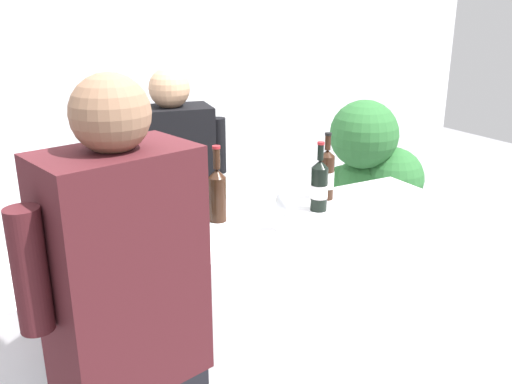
{
  "coord_description": "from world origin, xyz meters",
  "views": [
    {
      "loc": [
        -0.96,
        -1.94,
        1.89
      ],
      "look_at": [
        0.1,
        0.0,
        1.14
      ],
      "focal_mm": 38.62,
      "sensor_mm": 36.0,
      "label": 1
    }
  ],
  "objects_px": {
    "wine_bottle_4": "(195,205)",
    "potted_shrub": "(368,185)",
    "wine_bottle_3": "(115,229)",
    "wine_bottle_0": "(326,175)",
    "wine_glass": "(284,204)",
    "wine_bottle_5": "(217,192)",
    "person_server": "(176,229)",
    "wine_bottle_2": "(319,185)",
    "wine_bottle_1": "(174,204)"
  },
  "relations": [
    {
      "from": "wine_bottle_2",
      "to": "wine_bottle_5",
      "type": "bearing_deg",
      "value": 167.25
    },
    {
      "from": "wine_glass",
      "to": "potted_shrub",
      "type": "bearing_deg",
      "value": 37.4
    },
    {
      "from": "wine_bottle_4",
      "to": "person_server",
      "type": "bearing_deg",
      "value": 78.35
    },
    {
      "from": "potted_shrub",
      "to": "wine_bottle_5",
      "type": "bearing_deg",
      "value": -153.48
    },
    {
      "from": "wine_glass",
      "to": "wine_bottle_2",
      "type": "bearing_deg",
      "value": 27.56
    },
    {
      "from": "wine_bottle_2",
      "to": "wine_glass",
      "type": "xyz_separation_m",
      "value": [
        -0.28,
        -0.14,
        0.0
      ]
    },
    {
      "from": "wine_glass",
      "to": "wine_bottle_3",
      "type": "bearing_deg",
      "value": 174.7
    },
    {
      "from": "wine_bottle_4",
      "to": "wine_bottle_2",
      "type": "bearing_deg",
      "value": -0.49
    },
    {
      "from": "wine_bottle_2",
      "to": "potted_shrub",
      "type": "bearing_deg",
      "value": 39.7
    },
    {
      "from": "wine_bottle_0",
      "to": "wine_bottle_3",
      "type": "distance_m",
      "value": 1.1
    },
    {
      "from": "person_server",
      "to": "wine_bottle_3",
      "type": "bearing_deg",
      "value": -126.12
    },
    {
      "from": "wine_bottle_5",
      "to": "wine_bottle_1",
      "type": "bearing_deg",
      "value": -178.45
    },
    {
      "from": "wine_glass",
      "to": "potted_shrub",
      "type": "height_order",
      "value": "potted_shrub"
    },
    {
      "from": "wine_bottle_4",
      "to": "potted_shrub",
      "type": "xyz_separation_m",
      "value": [
        1.63,
        0.84,
        -0.41
      ]
    },
    {
      "from": "wine_bottle_2",
      "to": "wine_bottle_4",
      "type": "bearing_deg",
      "value": 179.51
    },
    {
      "from": "wine_bottle_3",
      "to": "wine_bottle_5",
      "type": "xyz_separation_m",
      "value": [
        0.5,
        0.19,
        0.0
      ]
    },
    {
      "from": "wine_bottle_1",
      "to": "wine_bottle_2",
      "type": "xyz_separation_m",
      "value": [
        0.67,
        -0.1,
        0.01
      ]
    },
    {
      "from": "wine_bottle_0",
      "to": "potted_shrub",
      "type": "distance_m",
      "value": 1.22
    },
    {
      "from": "person_server",
      "to": "wine_glass",
      "type": "bearing_deg",
      "value": -72.54
    },
    {
      "from": "wine_bottle_1",
      "to": "wine_glass",
      "type": "height_order",
      "value": "wine_bottle_1"
    },
    {
      "from": "wine_bottle_3",
      "to": "wine_bottle_4",
      "type": "height_order",
      "value": "wine_bottle_4"
    },
    {
      "from": "wine_bottle_1",
      "to": "wine_bottle_5",
      "type": "relative_size",
      "value": 0.98
    },
    {
      "from": "wine_bottle_2",
      "to": "wine_bottle_1",
      "type": "bearing_deg",
      "value": 171.48
    },
    {
      "from": "wine_bottle_4",
      "to": "person_server",
      "type": "height_order",
      "value": "person_server"
    },
    {
      "from": "wine_bottle_4",
      "to": "person_server",
      "type": "distance_m",
      "value": 0.65
    },
    {
      "from": "wine_bottle_3",
      "to": "wine_bottle_4",
      "type": "bearing_deg",
      "value": 13.66
    },
    {
      "from": "wine_bottle_1",
      "to": "wine_bottle_4",
      "type": "relative_size",
      "value": 0.97
    },
    {
      "from": "wine_bottle_4",
      "to": "potted_shrub",
      "type": "relative_size",
      "value": 0.26
    },
    {
      "from": "wine_bottle_2",
      "to": "potted_shrub",
      "type": "xyz_separation_m",
      "value": [
        1.02,
        0.84,
        -0.4
      ]
    },
    {
      "from": "wine_bottle_2",
      "to": "wine_bottle_3",
      "type": "relative_size",
      "value": 1.0
    },
    {
      "from": "wine_bottle_0",
      "to": "wine_bottle_3",
      "type": "xyz_separation_m",
      "value": [
        -1.08,
        -0.19,
        0.0
      ]
    },
    {
      "from": "wine_bottle_2",
      "to": "wine_bottle_3",
      "type": "bearing_deg",
      "value": -175.23
    },
    {
      "from": "wine_glass",
      "to": "person_server",
      "type": "distance_m",
      "value": 0.8
    },
    {
      "from": "wine_glass",
      "to": "potted_shrub",
      "type": "xyz_separation_m",
      "value": [
        1.29,
        0.99,
        -0.4
      ]
    },
    {
      "from": "wine_bottle_0",
      "to": "person_server",
      "type": "distance_m",
      "value": 0.83
    },
    {
      "from": "wine_glass",
      "to": "person_server",
      "type": "xyz_separation_m",
      "value": [
        -0.22,
        0.7,
        -0.32
      ]
    },
    {
      "from": "wine_bottle_0",
      "to": "wine_bottle_2",
      "type": "distance_m",
      "value": 0.17
    },
    {
      "from": "wine_glass",
      "to": "wine_bottle_5",
      "type": "bearing_deg",
      "value": 127.21
    },
    {
      "from": "wine_bottle_1",
      "to": "wine_bottle_5",
      "type": "height_order",
      "value": "wine_bottle_5"
    },
    {
      "from": "wine_bottle_3",
      "to": "person_server",
      "type": "distance_m",
      "value": 0.85
    },
    {
      "from": "wine_bottle_0",
      "to": "wine_bottle_1",
      "type": "height_order",
      "value": "wine_bottle_1"
    },
    {
      "from": "wine_bottle_5",
      "to": "person_server",
      "type": "bearing_deg",
      "value": 94.0
    },
    {
      "from": "wine_bottle_2",
      "to": "wine_bottle_3",
      "type": "distance_m",
      "value": 0.96
    },
    {
      "from": "wine_bottle_4",
      "to": "potted_shrub",
      "type": "height_order",
      "value": "wine_bottle_4"
    },
    {
      "from": "wine_bottle_0",
      "to": "potted_shrub",
      "type": "height_order",
      "value": "wine_bottle_0"
    },
    {
      "from": "wine_bottle_1",
      "to": "wine_bottle_3",
      "type": "bearing_deg",
      "value": -148.69
    },
    {
      "from": "wine_bottle_2",
      "to": "person_server",
      "type": "distance_m",
      "value": 0.81
    },
    {
      "from": "wine_bottle_5",
      "to": "person_server",
      "type": "relative_size",
      "value": 0.21
    },
    {
      "from": "wine_bottle_3",
      "to": "wine_bottle_5",
      "type": "height_order",
      "value": "wine_bottle_5"
    },
    {
      "from": "person_server",
      "to": "wine_bottle_2",
      "type": "bearing_deg",
      "value": -48.33
    }
  ]
}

